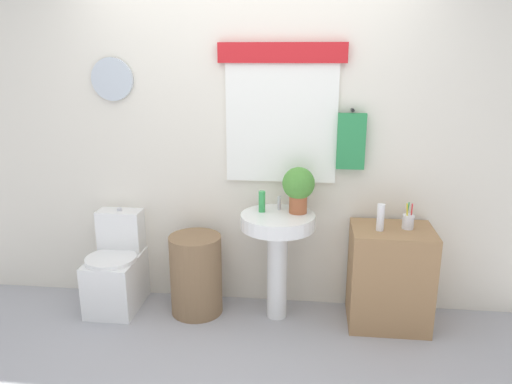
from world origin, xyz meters
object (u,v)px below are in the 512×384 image
at_px(soap_bottle, 262,202).
at_px(toothbrush_cup, 408,221).
at_px(laundry_hamper, 196,274).
at_px(lotion_bottle, 381,217).
at_px(wooden_cabinet, 389,277).
at_px(toilet, 117,271).
at_px(potted_plant, 298,186).
at_px(pedestal_sink, 278,240).

bearing_deg(soap_bottle, toothbrush_cup, -1.67).
relative_size(laundry_hamper, soap_bottle, 3.97).
bearing_deg(lotion_bottle, laundry_hamper, 178.27).
relative_size(laundry_hamper, wooden_cabinet, 0.84).
height_order(wooden_cabinet, lotion_bottle, lotion_bottle).
distance_m(soap_bottle, toothbrush_cup, 1.03).
relative_size(toilet, laundry_hamper, 1.24).
distance_m(toilet, toothbrush_cup, 2.21).
xyz_separation_m(potted_plant, toothbrush_cup, (0.77, -0.04, -0.22)).
xyz_separation_m(laundry_hamper, wooden_cabinet, (1.42, 0.00, 0.06)).
relative_size(wooden_cabinet, toothbrush_cup, 3.95).
xyz_separation_m(pedestal_sink, soap_bottle, (-0.12, 0.05, 0.27)).
bearing_deg(pedestal_sink, toilet, 178.54).
height_order(potted_plant, lotion_bottle, potted_plant).
bearing_deg(lotion_bottle, wooden_cabinet, 21.93).
distance_m(wooden_cabinet, soap_bottle, 1.07).
bearing_deg(toothbrush_cup, wooden_cabinet, -168.60).
relative_size(toilet, lotion_bottle, 4.00).
bearing_deg(toilet, toothbrush_cup, -0.31).
bearing_deg(pedestal_sink, wooden_cabinet, 0.00).
bearing_deg(wooden_cabinet, potted_plant, 174.88).
height_order(toilet, laundry_hamper, toilet).
xyz_separation_m(toilet, toothbrush_cup, (2.16, -0.01, 0.49)).
bearing_deg(soap_bottle, potted_plant, 2.20).
bearing_deg(potted_plant, toothbrush_cup, -2.98).
relative_size(toilet, soap_bottle, 4.91).
xyz_separation_m(wooden_cabinet, lotion_bottle, (-0.10, -0.04, 0.46)).
bearing_deg(toothbrush_cup, pedestal_sink, -178.74).
xyz_separation_m(pedestal_sink, lotion_bottle, (0.71, -0.04, 0.21)).
bearing_deg(toothbrush_cup, lotion_bottle, -163.19).
bearing_deg(pedestal_sink, soap_bottle, 157.38).
bearing_deg(lotion_bottle, pedestal_sink, 176.78).
bearing_deg(lotion_bottle, toothbrush_cup, 16.81).
distance_m(soap_bottle, potted_plant, 0.29).
relative_size(toilet, wooden_cabinet, 1.04).
distance_m(lotion_bottle, toothbrush_cup, 0.21).
xyz_separation_m(wooden_cabinet, potted_plant, (-0.67, 0.06, 0.64)).
height_order(pedestal_sink, lotion_bottle, lotion_bottle).
height_order(laundry_hamper, lotion_bottle, lotion_bottle).
bearing_deg(potted_plant, wooden_cabinet, -5.12).
bearing_deg(toilet, potted_plant, 1.17).
bearing_deg(toilet, pedestal_sink, -1.46).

